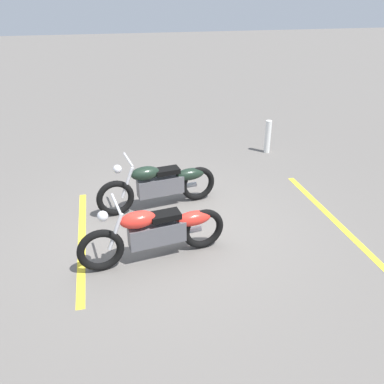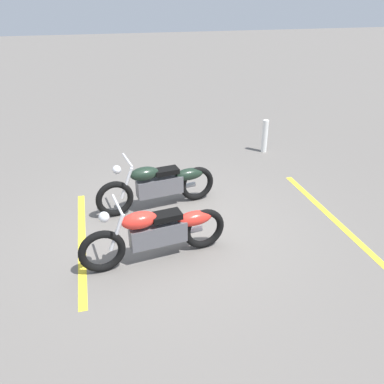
% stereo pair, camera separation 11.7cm
% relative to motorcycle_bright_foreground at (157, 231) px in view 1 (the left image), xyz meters
% --- Properties ---
extents(ground_plane, '(60.00, 60.00, 0.00)m').
position_rel_motorcycle_bright_foreground_xyz_m(ground_plane, '(0.34, 0.76, -0.46)').
color(ground_plane, '#66605B').
extents(motorcycle_bright_foreground, '(2.22, 0.70, 1.04)m').
position_rel_motorcycle_bright_foreground_xyz_m(motorcycle_bright_foreground, '(0.00, 0.00, 0.00)').
color(motorcycle_bright_foreground, black).
rests_on(motorcycle_bright_foreground, ground).
extents(motorcycle_dark_foreground, '(2.22, 0.71, 1.04)m').
position_rel_motorcycle_bright_foreground_xyz_m(motorcycle_dark_foreground, '(0.26, 1.54, 0.00)').
color(motorcycle_dark_foreground, black).
rests_on(motorcycle_dark_foreground, ground).
extents(bollard_post, '(0.14, 0.14, 0.80)m').
position_rel_motorcycle_bright_foreground_xyz_m(bollard_post, '(3.15, 3.69, -0.06)').
color(bollard_post, white).
rests_on(bollard_post, ground).
extents(parking_stripe_near, '(0.19, 3.20, 0.01)m').
position_rel_motorcycle_bright_foreground_xyz_m(parking_stripe_near, '(-1.16, 0.69, -0.46)').
color(parking_stripe_near, yellow).
rests_on(parking_stripe_near, ground).
extents(parking_stripe_mid, '(0.19, 3.20, 0.01)m').
position_rel_motorcycle_bright_foreground_xyz_m(parking_stripe_mid, '(3.14, 0.57, -0.46)').
color(parking_stripe_mid, yellow).
rests_on(parking_stripe_mid, ground).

